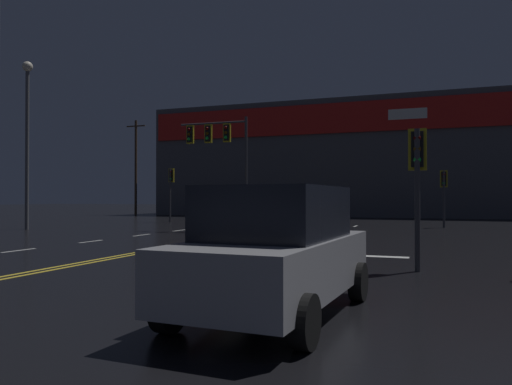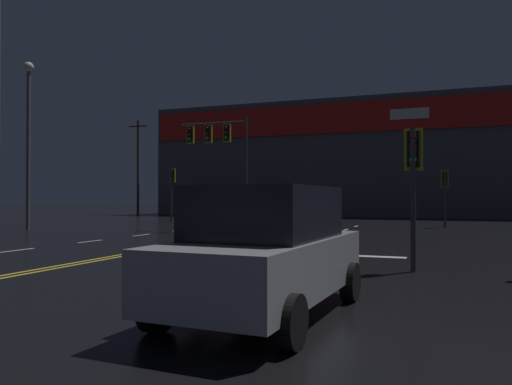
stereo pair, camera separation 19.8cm
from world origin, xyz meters
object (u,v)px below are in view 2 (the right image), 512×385
object	(u,v)px
streetlight_near_left	(28,122)
traffic_signal_median	(218,143)
traffic_signal_corner_southeast	(413,166)
parked_car	(266,250)
traffic_signal_corner_northeast	(445,186)
traffic_signal_corner_northwest	(172,183)

from	to	relation	value
streetlight_near_left	traffic_signal_median	bearing A→B (deg)	14.22
traffic_signal_corner_southeast	parked_car	distance (m)	5.82
traffic_signal_corner_southeast	parked_car	world-z (taller)	traffic_signal_corner_southeast
traffic_signal_corner_northeast	streetlight_near_left	xyz separation A→B (m)	(-21.53, -9.60, 3.47)
streetlight_near_left	traffic_signal_corner_northeast	bearing A→B (deg)	24.03
traffic_signal_corner_northeast	streetlight_near_left	bearing A→B (deg)	-155.97
traffic_signal_corner_northeast	traffic_signal_corner_northwest	bearing A→B (deg)	178.71
traffic_signal_corner_southeast	parked_car	bearing A→B (deg)	-108.61
traffic_signal_median	parked_car	bearing A→B (deg)	-63.07
traffic_signal_median	traffic_signal_corner_southeast	bearing A→B (deg)	-48.25
traffic_signal_corner_northeast	parked_car	bearing A→B (deg)	-96.20
traffic_signal_median	traffic_signal_corner_northwest	distance (m)	10.37
traffic_signal_median	parked_car	xyz separation A→B (m)	(8.64, -17.02, -3.70)
traffic_signal_corner_southeast	streetlight_near_left	bearing A→B (deg)	156.31
traffic_signal_median	traffic_signal_corner_northeast	xyz separation A→B (m)	(11.26, 7.00, -2.21)
traffic_signal_corner_northwest	traffic_signal_corner_northeast	size ratio (longest dim) A/B	1.15
traffic_signal_corner_northeast	traffic_signal_corner_southeast	bearing A→B (deg)	-92.51
traffic_signal_corner_southeast	traffic_signal_corner_northeast	bearing A→B (deg)	87.49
streetlight_near_left	parked_car	world-z (taller)	streetlight_near_left
traffic_signal_corner_southeast	traffic_signal_corner_northeast	size ratio (longest dim) A/B	1.01
traffic_signal_median	traffic_signal_corner_northeast	distance (m)	13.43
traffic_signal_corner_northwest	parked_car	bearing A→B (deg)	-57.33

